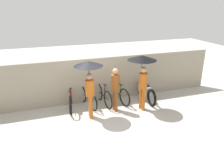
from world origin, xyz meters
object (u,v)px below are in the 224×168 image
(parked_bicycle_3, at_px, (118,93))
(motorcycle, at_px, (144,90))
(parked_bicycle_0, at_px, (71,100))
(parked_bicycle_2, at_px, (103,95))
(parked_bicycle_1, at_px, (87,97))
(pedestrian_trailing, at_px, (142,67))
(pedestrian_leading, at_px, (89,74))
(pedestrian_center, at_px, (115,86))

(parked_bicycle_3, relative_size, motorcycle, 0.81)
(parked_bicycle_0, bearing_deg, parked_bicycle_2, -80.07)
(parked_bicycle_0, relative_size, parked_bicycle_1, 1.06)
(parked_bicycle_1, distance_m, motorcycle, 2.49)
(parked_bicycle_2, height_order, parked_bicycle_3, same)
(parked_bicycle_2, relative_size, pedestrian_trailing, 0.80)
(motorcycle, bearing_deg, pedestrian_leading, 107.83)
(parked_bicycle_0, distance_m, pedestrian_center, 1.86)
(parked_bicycle_2, relative_size, pedestrian_leading, 0.82)
(pedestrian_leading, relative_size, pedestrian_trailing, 0.98)
(parked_bicycle_3, relative_size, pedestrian_trailing, 0.80)
(pedestrian_center, bearing_deg, pedestrian_leading, -168.78)
(pedestrian_trailing, bearing_deg, parked_bicycle_1, 148.52)
(parked_bicycle_3, xyz_separation_m, motorcycle, (1.16, -0.12, 0.02))
(motorcycle, bearing_deg, parked_bicycle_3, 85.88)
(pedestrian_leading, bearing_deg, parked_bicycle_2, 53.69)
(pedestrian_leading, bearing_deg, parked_bicycle_1, 89.74)
(pedestrian_center, bearing_deg, parked_bicycle_3, 63.83)
(pedestrian_trailing, xyz_separation_m, motorcycle, (0.52, 0.74, -1.31))
(parked_bicycle_1, xyz_separation_m, pedestrian_center, (0.95, -0.72, 0.62))
(parked_bicycle_0, height_order, parked_bicycle_1, parked_bicycle_0)
(pedestrian_center, bearing_deg, parked_bicycle_1, 145.02)
(parked_bicycle_2, xyz_separation_m, motorcycle, (1.82, -0.11, 0.02))
(pedestrian_leading, xyz_separation_m, motorcycle, (2.57, 0.74, -1.25))
(parked_bicycle_1, distance_m, pedestrian_leading, 1.55)
(pedestrian_leading, bearing_deg, pedestrian_center, 13.64)
(parked_bicycle_2, xyz_separation_m, parked_bicycle_3, (0.66, 0.01, -0.00))
(parked_bicycle_0, xyz_separation_m, parked_bicycle_3, (1.99, 0.01, 0.00))
(parked_bicycle_1, relative_size, pedestrian_center, 0.97)
(parked_bicycle_1, distance_m, parked_bicycle_2, 0.67)
(parked_bicycle_3, distance_m, motorcycle, 1.17)
(parked_bicycle_3, relative_size, pedestrian_center, 1.01)
(parked_bicycle_1, distance_m, parked_bicycle_3, 1.33)
(parked_bicycle_1, distance_m, pedestrian_center, 1.34)
(pedestrian_leading, distance_m, pedestrian_trailing, 2.04)
(parked_bicycle_0, height_order, motorcycle, parked_bicycle_0)
(parked_bicycle_2, distance_m, pedestrian_center, 0.96)
(pedestrian_center, bearing_deg, parked_bicycle_2, 114.55)
(parked_bicycle_2, height_order, pedestrian_leading, pedestrian_leading)
(parked_bicycle_1, height_order, pedestrian_trailing, pedestrian_trailing)
(pedestrian_center, xyz_separation_m, motorcycle, (1.54, 0.58, -0.59))
(pedestrian_leading, height_order, pedestrian_center, pedestrian_leading)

